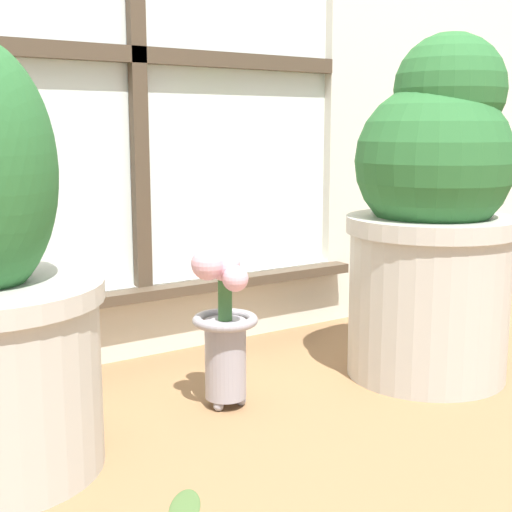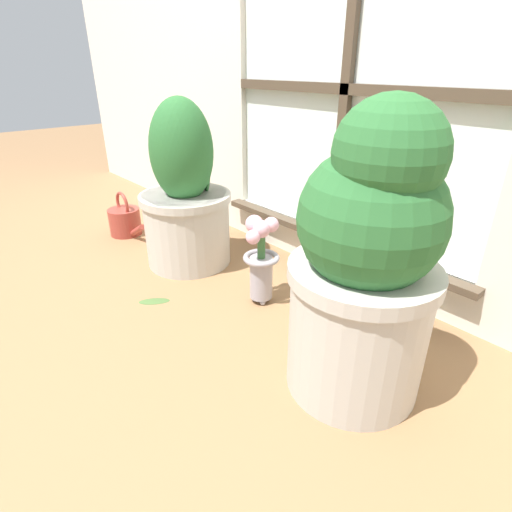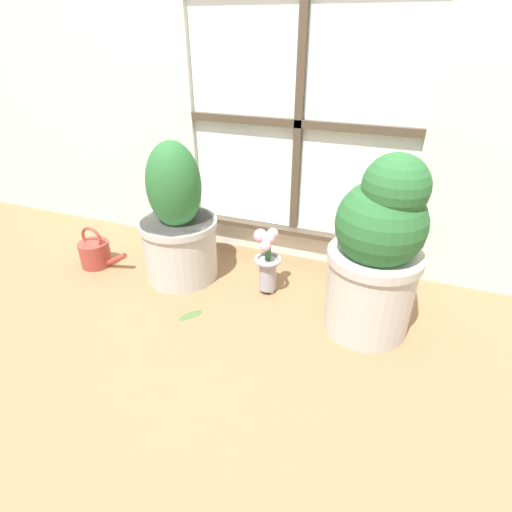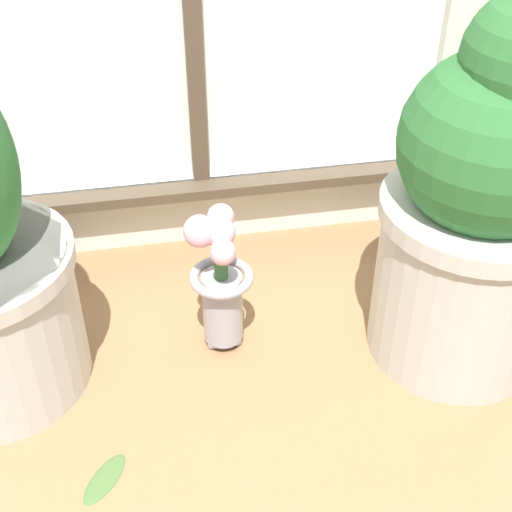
# 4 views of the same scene
# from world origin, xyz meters

# --- Properties ---
(ground_plane) EXTENTS (10.00, 10.00, 0.00)m
(ground_plane) POSITION_xyz_m (0.00, 0.00, 0.00)
(ground_plane) COLOR olive
(potted_plant_right) EXTENTS (0.36, 0.36, 0.72)m
(potted_plant_right) POSITION_xyz_m (0.45, 0.17, 0.35)
(potted_plant_right) COLOR #B7B2A8
(potted_plant_right) RESTS_ON ground_plane
(flower_vase) EXTENTS (0.13, 0.13, 0.31)m
(flower_vase) POSITION_xyz_m (-0.01, 0.26, 0.17)
(flower_vase) COLOR #99939E
(flower_vase) RESTS_ON ground_plane
(fallen_leaf) EXTENTS (0.10, 0.12, 0.01)m
(fallen_leaf) POSITION_xyz_m (-0.25, -0.03, 0.00)
(fallen_leaf) COLOR #476633
(fallen_leaf) RESTS_ON ground_plane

